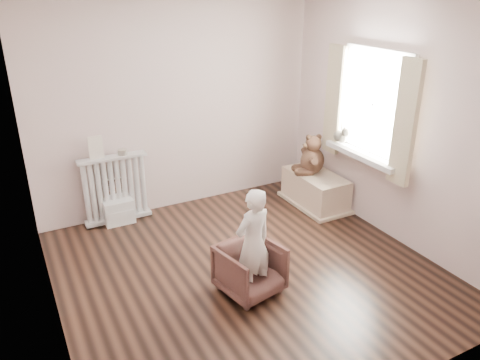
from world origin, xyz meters
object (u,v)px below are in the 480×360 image
radiator (116,192)px  teddy_bear (313,155)px  toy_vanity (117,201)px  toy_bench (315,190)px  child (253,243)px  plush_cat (341,135)px  armchair (250,269)px

radiator → teddy_bear: bearing=-15.4°
toy_vanity → teddy_bear: 2.50m
toy_bench → teddy_bear: size_ratio=1.76×
toy_vanity → child: 2.16m
child → teddy_bear: (1.65, 1.39, 0.12)m
toy_bench → plush_cat: (0.14, -0.25, 0.80)m
toy_bench → toy_vanity: bearing=163.7°
toy_vanity → child: child is taller
radiator → toy_vanity: size_ratio=1.52×
toy_vanity → toy_bench: 2.51m
armchair → plush_cat: 2.20m
child → armchair: bearing=-101.8°
toy_vanity → armchair: 2.10m
toy_vanity → teddy_bear: size_ratio=1.08×
radiator → plush_cat: plush_cat is taller
toy_bench → child: bearing=-141.8°
armchair → radiator: bearing=98.6°
teddy_bear → radiator: bearing=-176.9°
teddy_bear → plush_cat: bearing=-45.6°
radiator → toy_vanity: 0.12m
child → teddy_bear: bearing=-151.6°
toy_vanity → armchair: (0.74, -1.96, -0.03)m
plush_cat → armchair: bearing=-164.3°
radiator → toy_vanity: (-0.00, -0.03, -0.11)m
child → toy_bench: child is taller
toy_bench → teddy_bear: teddy_bear is taller
teddy_bear → plush_cat: size_ratio=1.97×
toy_vanity → armchair: toy_vanity is taller
armchair → teddy_bear: 2.16m
toy_bench → armchair: bearing=-142.9°
child → toy_vanity: bearing=-81.5°
toy_vanity → teddy_bear: teddy_bear is taller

